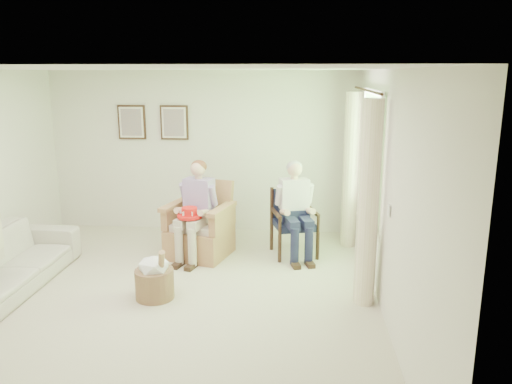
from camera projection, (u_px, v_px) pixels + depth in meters
floor at (160, 301)px, 5.74m from camera, size 5.50×5.50×0.00m
back_wall at (203, 152)px, 8.10m from camera, size 5.00×0.04×2.60m
front_wall at (14, 305)px, 2.77m from camera, size 5.00×0.04×2.60m
right_wall at (388, 196)px, 5.22m from camera, size 0.04×5.50×2.60m
ceiling at (149, 69)px, 5.13m from camera, size 5.00×5.50×0.02m
window at (371, 152)px, 6.32m from camera, size 0.13×2.50×1.63m
curtain_left at (368, 204)px, 5.48m from camera, size 0.34×0.34×2.30m
curtain_right at (351, 170)px, 7.38m from camera, size 0.34×0.34×2.30m
framed_print_left at (132, 122)px, 8.05m from camera, size 0.45×0.05×0.55m
framed_print_right at (174, 123)px, 7.99m from camera, size 0.45×0.05×0.55m
wicker_armchair at (200, 232)px, 7.13m from camera, size 0.83×0.82×1.06m
wood_armchair at (294, 219)px, 7.18m from camera, size 0.60×0.56×0.92m
sofa at (5, 263)px, 6.01m from camera, size 2.26×0.88×0.66m
person_wicker at (197, 204)px, 6.89m from camera, size 0.40×0.62×1.36m
person_dark at (295, 203)px, 6.97m from camera, size 0.40×0.62×1.34m
red_hat at (189, 214)px, 6.73m from camera, size 0.33×0.33×0.14m
hatbox at (154, 277)px, 5.76m from camera, size 0.46×0.46×0.66m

